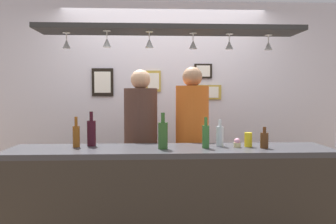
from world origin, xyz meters
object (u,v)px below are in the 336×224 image
Objects in this scene: cupcake at (237,143)px; picture_frame_lower_pair at (209,92)px; picture_frame_upper_small at (203,71)px; drink_can at (248,140)px; bottle_soda_clear at (220,136)px; person_left_brown_shirt at (141,136)px; picture_frame_crest at (153,81)px; person_middle_orange_shirt at (192,134)px; bottle_wine_dark_red at (91,132)px; bottle_beer_amber_tall at (76,135)px; picture_frame_caricature at (103,82)px; bottle_beer_green_import at (206,136)px; bottle_champagne_green at (163,135)px; bottle_beer_brown_stubby at (264,140)px.

picture_frame_lower_pair is (-0.01, 1.40, 0.43)m from cupcake.
drink_can is at bearing -82.29° from picture_frame_upper_small.
picture_frame_lower_pair is (0.13, 1.33, 0.38)m from bottle_soda_clear.
person_left_brown_shirt is 1.06m from cupcake.
picture_frame_crest is (-0.70, 1.40, 0.57)m from cupcake.
person_middle_orange_shirt is 0.72m from cupcake.
bottle_wine_dark_red is at bearing -129.32° from person_left_brown_shirt.
bottle_wine_dark_red is at bearing 176.27° from bottle_soda_clear.
picture_frame_crest is at bearing 79.73° from person_left_brown_shirt.
bottle_beer_amber_tall is 3.33× the size of cupcake.
drink_can is 0.36× the size of picture_frame_caricature.
picture_frame_caricature is at bearing 126.44° from bottle_beer_green_import.
picture_frame_upper_small reaches higher than bottle_champagne_green.
picture_frame_lower_pair is at bearing 66.63° from bottle_champagne_green.
bottle_champagne_green is at bearing -110.73° from picture_frame_upper_small.
picture_frame_upper_small is (-0.08, 1.40, 0.69)m from cupcake.
cupcake is 1.57m from picture_frame_upper_small.
picture_frame_lower_pair is at bearing 0.00° from picture_frame_upper_small.
person_left_brown_shirt is 5.70× the size of picture_frame_lower_pair.
drink_can is at bearing -43.95° from picture_frame_caricature.
bottle_champagne_green is 0.65m from bottle_wine_dark_red.
person_middle_orange_shirt reaches higher than bottle_beer_amber_tall.
bottle_beer_green_import is 2.13× the size of drink_can.
drink_can is 0.47× the size of picture_frame_crest.
person_middle_orange_shirt is at bearing 65.12° from bottle_champagne_green.
cupcake is at bearing -3.17° from bottle_beer_amber_tall.
picture_frame_lower_pair is at bearing 84.46° from bottle_soda_clear.
bottle_champagne_green is (0.20, -0.70, 0.10)m from person_left_brown_shirt.
picture_frame_caricature reaches higher than bottle_beer_amber_tall.
bottle_beer_amber_tall is 1.13× the size of bottle_soda_clear.
bottle_soda_clear is at bearing 159.97° from bottle_beer_brown_stubby.
person_left_brown_shirt reaches higher than bottle_champagne_green.
bottle_champagne_green reaches higher than bottle_beer_brown_stubby.
picture_frame_upper_small reaches higher than cupcake.
drink_can is 2.05m from picture_frame_caricature.
bottle_champagne_green is 1.67m from picture_frame_upper_small.
bottle_beer_brown_stubby is 0.60× the size of bottle_wine_dark_red.
bottle_wine_dark_red is 1.82m from picture_frame_upper_small.
bottle_wine_dark_red is at bearing -113.65° from picture_frame_crest.
person_middle_orange_shirt is at bearing -62.38° from picture_frame_crest.
picture_frame_upper_small is (1.17, 1.26, 0.61)m from bottle_wine_dark_red.
bottle_wine_dark_red is 3.85× the size of cupcake.
cupcake is at bearing -46.60° from picture_frame_caricature.
drink_can is 0.11m from cupcake.
bottle_beer_amber_tall is (-1.06, -0.57, 0.06)m from person_middle_orange_shirt.
bottle_wine_dark_red is 1.36× the size of picture_frame_upper_small.
bottle_beer_amber_tall is 1.95m from picture_frame_upper_small.
person_left_brown_shirt is 1.28m from picture_frame_upper_small.
picture_frame_upper_small is at bearing 73.36° from person_middle_orange_shirt.
person_middle_orange_shirt is 1.02m from picture_frame_crest.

